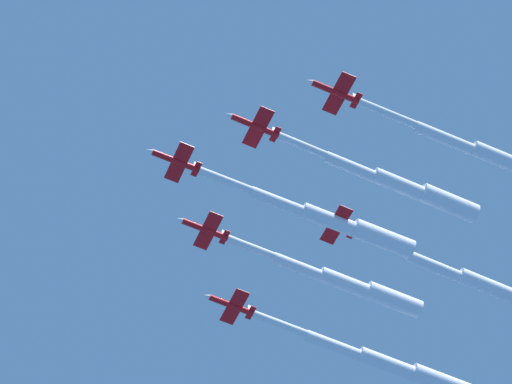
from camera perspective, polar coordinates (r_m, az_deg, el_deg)
jet_lead at (r=212.63m, az=3.61°, el=-1.35°), size 42.10×33.50×4.17m
jet_port_inner at (r=211.87m, az=6.90°, el=0.36°), size 40.38×31.37×4.15m
jet_starboard_inner at (r=221.24m, az=4.32°, el=-4.36°), size 40.38×31.74×4.06m
jet_port_mid at (r=212.94m, az=11.88°, el=1.49°), size 45.93×36.23×4.17m
jet_starboard_mid at (r=228.12m, az=6.43°, el=-8.21°), size 45.70×35.66×4.08m
jet_port_outer at (r=222.89m, az=11.12°, el=-4.45°), size 45.15×34.50×4.05m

